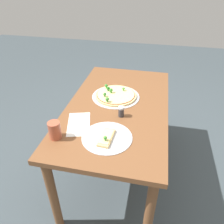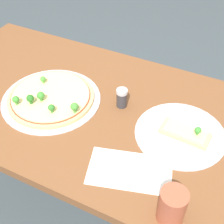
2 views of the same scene
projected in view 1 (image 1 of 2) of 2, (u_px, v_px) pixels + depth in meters
name	position (u px, v px, depth m)	size (l,w,h in m)	color
ground_plane	(117.00, 169.00, 2.08)	(8.00, 8.00, 0.00)	#3D474C
dining_table	(118.00, 115.00, 1.72)	(1.34, 0.75, 0.73)	brown
pizza_tray_whole	(116.00, 95.00, 1.76)	(0.38, 0.38, 0.06)	silver
pizza_tray_slice	(107.00, 137.00, 1.34)	(0.31, 0.31, 0.06)	silver
drinking_cup	(55.00, 130.00, 1.32)	(0.07, 0.07, 0.11)	#AD5138
condiment_shaker	(121.00, 111.00, 1.52)	(0.04, 0.04, 0.08)	#333338
paper_menu	(79.00, 124.00, 1.46)	(0.26, 0.15, 0.00)	white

